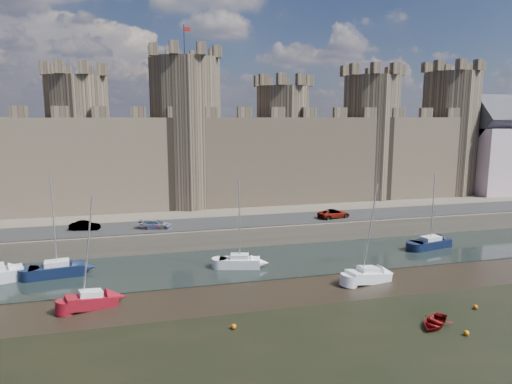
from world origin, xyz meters
The scene contains 16 objects.
water_channel centered at (0.00, 24.00, 0.04)m, with size 160.00×12.00×0.08m, color black.
quay centered at (0.00, 60.00, 1.25)m, with size 160.00×60.00×2.50m, color #4C443A.
road centered at (0.00, 34.00, 2.55)m, with size 160.00×7.00×0.10m, color black.
castle centered at (-0.64, 48.00, 11.67)m, with size 108.50×11.00×29.00m.
car_1 centered at (-12.37, 34.31, 3.10)m, with size 1.27×3.65×1.20m, color gray.
car_2 centered at (-3.66, 32.89, 3.09)m, with size 1.65×4.07×1.18m, color gray.
car_3 centered at (20.85, 32.97, 3.15)m, with size 2.15×4.67×1.30m, color gray.
sailboat_1 centered at (-14.18, 24.52, 0.84)m, with size 5.59×2.75×10.76m.
sailboat_2 centered at (4.97, 22.49, 0.79)m, with size 4.78×2.84×9.68m.
sailboat_3 centered at (30.26, 24.00, 0.75)m, with size 5.72×3.13×9.49m.
sailboat_4 centered at (-9.97, 15.36, 0.74)m, with size 4.60×2.87×10.05m.
sailboat_5 centered at (16.73, 15.06, 0.73)m, with size 4.96×2.66×10.15m.
dinghy_4 centered at (17.07, 4.64, 0.33)m, with size 2.28×0.66×3.20m, color #670B0B.
buoy_1 centered at (1.37, 8.23, 0.22)m, with size 0.43×0.43×0.43m, color #CA5A09.
buoy_3 centered at (22.68, 6.71, 0.20)m, with size 0.39×0.39×0.39m, color #CF5A09.
buoy_5 centered at (18.53, 2.72, 0.21)m, with size 0.42×0.42×0.42m, color #D26E09.
Camera 1 is at (-5.30, -25.06, 16.70)m, focal length 32.00 mm.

